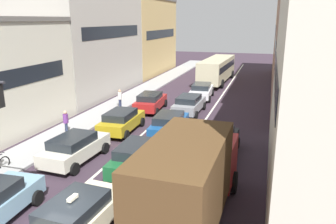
{
  "coord_description": "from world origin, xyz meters",
  "views": [
    {
      "loc": [
        6.12,
        -7.95,
        7.41
      ],
      "look_at": [
        0.0,
        12.0,
        1.6
      ],
      "focal_mm": 35.73,
      "sensor_mm": 36.0,
      "label": 1
    }
  ],
  "objects_px": {
    "hatchback_centre_lane_third": "(169,124)",
    "pedestrian_far_sidewalk": "(120,98)",
    "sedan_left_lane_third": "(121,121)",
    "taxi_centre_lane_front": "(77,217)",
    "sedan_left_lane_fourth": "(150,101)",
    "bus_mid_queue_primary": "(217,68)",
    "pedestrian_mid_sidewalk": "(66,121)",
    "wagon_left_lane_second": "(75,148)",
    "sedan_centre_lane_fifth": "(202,91)",
    "coupe_centre_lane_fourth": "(189,104)",
    "sedan_centre_lane_second": "(138,156)",
    "sedan_right_lane_behind_truck": "(217,142)",
    "removalist_box_truck": "(191,176)"
  },
  "relations": [
    {
      "from": "pedestrian_far_sidewalk",
      "to": "coupe_centre_lane_fourth",
      "type": "bearing_deg",
      "value": -179.48
    },
    {
      "from": "bus_mid_queue_primary",
      "to": "pedestrian_mid_sidewalk",
      "type": "bearing_deg",
      "value": 165.91
    },
    {
      "from": "hatchback_centre_lane_third",
      "to": "removalist_box_truck",
      "type": "bearing_deg",
      "value": -161.69
    },
    {
      "from": "taxi_centre_lane_front",
      "to": "bus_mid_queue_primary",
      "type": "height_order",
      "value": "bus_mid_queue_primary"
    },
    {
      "from": "sedan_centre_lane_second",
      "to": "sedan_left_lane_fourth",
      "type": "bearing_deg",
      "value": 15.58
    },
    {
      "from": "hatchback_centre_lane_third",
      "to": "sedan_left_lane_fourth",
      "type": "relative_size",
      "value": 0.99
    },
    {
      "from": "coupe_centre_lane_fourth",
      "to": "sedan_centre_lane_second",
      "type": "bearing_deg",
      "value": -178.51
    },
    {
      "from": "taxi_centre_lane_front",
      "to": "bus_mid_queue_primary",
      "type": "distance_m",
      "value": 31.01
    },
    {
      "from": "sedan_left_lane_fourth",
      "to": "sedan_centre_lane_second",
      "type": "bearing_deg",
      "value": -167.12
    },
    {
      "from": "removalist_box_truck",
      "to": "coupe_centre_lane_fourth",
      "type": "xyz_separation_m",
      "value": [
        -3.63,
        14.87,
        -1.18
      ]
    },
    {
      "from": "removalist_box_truck",
      "to": "sedan_left_lane_third",
      "type": "height_order",
      "value": "removalist_box_truck"
    },
    {
      "from": "taxi_centre_lane_front",
      "to": "pedestrian_far_sidewalk",
      "type": "bearing_deg",
      "value": 24.0
    },
    {
      "from": "removalist_box_truck",
      "to": "sedan_centre_lane_second",
      "type": "xyz_separation_m",
      "value": [
        -3.57,
        3.72,
        -1.18
      ]
    },
    {
      "from": "sedan_right_lane_behind_truck",
      "to": "removalist_box_truck",
      "type": "bearing_deg",
      "value": -175.74
    },
    {
      "from": "sedan_left_lane_fourth",
      "to": "pedestrian_mid_sidewalk",
      "type": "height_order",
      "value": "pedestrian_mid_sidewalk"
    },
    {
      "from": "hatchback_centre_lane_third",
      "to": "pedestrian_far_sidewalk",
      "type": "relative_size",
      "value": 2.64
    },
    {
      "from": "sedan_centre_lane_second",
      "to": "bus_mid_queue_primary",
      "type": "bearing_deg",
      "value": -1.06
    },
    {
      "from": "taxi_centre_lane_front",
      "to": "sedan_right_lane_behind_truck",
      "type": "distance_m",
      "value": 9.41
    },
    {
      "from": "hatchback_centre_lane_third",
      "to": "sedan_centre_lane_fifth",
      "type": "distance_m",
      "value": 11.01
    },
    {
      "from": "sedan_centre_lane_fifth",
      "to": "sedan_left_lane_third",
      "type": "bearing_deg",
      "value": 160.29
    },
    {
      "from": "pedestrian_mid_sidewalk",
      "to": "pedestrian_far_sidewalk",
      "type": "relative_size",
      "value": 1.0
    },
    {
      "from": "wagon_left_lane_second",
      "to": "hatchback_centre_lane_third",
      "type": "bearing_deg",
      "value": -30.29
    },
    {
      "from": "sedan_left_lane_fourth",
      "to": "bus_mid_queue_primary",
      "type": "height_order",
      "value": "bus_mid_queue_primary"
    },
    {
      "from": "sedan_right_lane_behind_truck",
      "to": "bus_mid_queue_primary",
      "type": "relative_size",
      "value": 0.41
    },
    {
      "from": "sedan_centre_lane_second",
      "to": "bus_mid_queue_primary",
      "type": "relative_size",
      "value": 0.41
    },
    {
      "from": "taxi_centre_lane_front",
      "to": "bus_mid_queue_primary",
      "type": "xyz_separation_m",
      "value": [
        -0.07,
        31.0,
        0.96
      ]
    },
    {
      "from": "hatchback_centre_lane_third",
      "to": "pedestrian_far_sidewalk",
      "type": "height_order",
      "value": "pedestrian_far_sidewalk"
    },
    {
      "from": "taxi_centre_lane_front",
      "to": "pedestrian_far_sidewalk",
      "type": "xyz_separation_m",
      "value": [
        -6.06,
        16.53,
        0.15
      ]
    },
    {
      "from": "hatchback_centre_lane_third",
      "to": "sedan_right_lane_behind_truck",
      "type": "relative_size",
      "value": 1.0
    },
    {
      "from": "coupe_centre_lane_fourth",
      "to": "pedestrian_far_sidewalk",
      "type": "distance_m",
      "value": 6.03
    },
    {
      "from": "sedan_left_lane_fourth",
      "to": "bus_mid_queue_primary",
      "type": "distance_m",
      "value": 14.76
    },
    {
      "from": "taxi_centre_lane_front",
      "to": "sedan_centre_lane_fifth",
      "type": "distance_m",
      "value": 22.16
    },
    {
      "from": "sedan_left_lane_fourth",
      "to": "sedan_centre_lane_fifth",
      "type": "distance_m",
      "value": 6.39
    },
    {
      "from": "bus_mid_queue_primary",
      "to": "pedestrian_far_sidewalk",
      "type": "distance_m",
      "value": 15.68
    },
    {
      "from": "removalist_box_truck",
      "to": "sedan_left_lane_third",
      "type": "relative_size",
      "value": 1.78
    },
    {
      "from": "bus_mid_queue_primary",
      "to": "coupe_centre_lane_fourth",
      "type": "bearing_deg",
      "value": -177.29
    },
    {
      "from": "coupe_centre_lane_fourth",
      "to": "sedan_centre_lane_fifth",
      "type": "height_order",
      "value": "same"
    },
    {
      "from": "pedestrian_mid_sidewalk",
      "to": "coupe_centre_lane_fourth",
      "type": "bearing_deg",
      "value": -175.53
    },
    {
      "from": "bus_mid_queue_primary",
      "to": "sedan_centre_lane_fifth",
      "type": "bearing_deg",
      "value": -177.75
    },
    {
      "from": "coupe_centre_lane_fourth",
      "to": "taxi_centre_lane_front",
      "type": "bearing_deg",
      "value": -178.7
    },
    {
      "from": "removalist_box_truck",
      "to": "pedestrian_far_sidewalk",
      "type": "bearing_deg",
      "value": 34.54
    },
    {
      "from": "pedestrian_mid_sidewalk",
      "to": "wagon_left_lane_second",
      "type": "bearing_deg",
      "value": 84.79
    },
    {
      "from": "sedan_right_lane_behind_truck",
      "to": "pedestrian_mid_sidewalk",
      "type": "relative_size",
      "value": 2.65
    },
    {
      "from": "taxi_centre_lane_front",
      "to": "sedan_centre_lane_fifth",
      "type": "height_order",
      "value": "taxi_centre_lane_front"
    },
    {
      "from": "sedan_right_lane_behind_truck",
      "to": "pedestrian_far_sidewalk",
      "type": "height_order",
      "value": "pedestrian_far_sidewalk"
    },
    {
      "from": "removalist_box_truck",
      "to": "bus_mid_queue_primary",
      "type": "bearing_deg",
      "value": 8.37
    },
    {
      "from": "sedan_left_lane_third",
      "to": "taxi_centre_lane_front",
      "type": "bearing_deg",
      "value": -164.49
    },
    {
      "from": "removalist_box_truck",
      "to": "pedestrian_mid_sidewalk",
      "type": "relative_size",
      "value": 4.67
    },
    {
      "from": "taxi_centre_lane_front",
      "to": "sedan_centre_lane_fifth",
      "type": "bearing_deg",
      "value": 4.17
    },
    {
      "from": "sedan_centre_lane_second",
      "to": "pedestrian_mid_sidewalk",
      "type": "relative_size",
      "value": 2.61
    }
  ]
}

